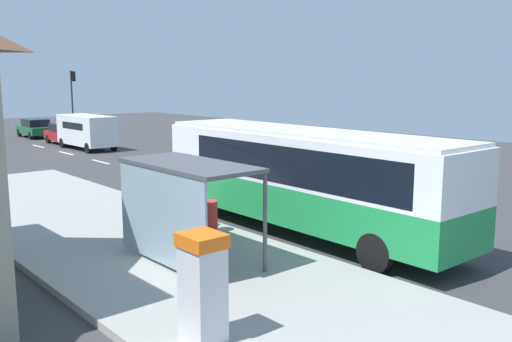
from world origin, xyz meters
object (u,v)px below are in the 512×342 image
at_px(recycling_bin_blue, 171,205).
at_px(bus_shelter, 178,187).
at_px(bus, 302,174).
at_px(recycling_bin_yellow, 196,212).
at_px(recycling_bin_red, 209,216).
at_px(sedan_far, 66,133).
at_px(traffic_light_near_side, 73,93).
at_px(recycling_bin_green, 183,208).
at_px(ticket_machine, 203,286).
at_px(white_van, 87,130).
at_px(sedan_near, 35,128).

distance_m(recycling_bin_blue, bus_shelter, 4.70).
bearing_deg(bus, recycling_bin_yellow, 139.26).
bearing_deg(recycling_bin_blue, bus_shelter, -119.61).
xyz_separation_m(recycling_bin_red, bus_shelter, (-2.21, -1.79, 1.44)).
relative_size(bus, recycling_bin_blue, 11.63).
xyz_separation_m(sedan_far, traffic_light_near_side, (3.19, 5.97, 2.81)).
distance_m(recycling_bin_green, recycling_bin_blue, 0.70).
height_order(ticket_machine, bus_shelter, bus_shelter).
height_order(ticket_machine, recycling_bin_green, ticket_machine).
distance_m(white_van, ticket_machine, 30.32).
distance_m(sedan_far, bus_shelter, 29.76).
bearing_deg(white_van, recycling_bin_green, -106.67).
relative_size(recycling_bin_red, recycling_bin_green, 1.00).
bearing_deg(recycling_bin_yellow, sedan_far, 75.93).
relative_size(sedan_far, recycling_bin_red, 4.68).
bearing_deg(ticket_machine, recycling_bin_green, 58.92).
relative_size(white_van, sedan_far, 1.18).
xyz_separation_m(bus, traffic_light_near_side, (7.21, 34.05, 1.76)).
bearing_deg(recycling_bin_blue, recycling_bin_green, -90.00).
xyz_separation_m(recycling_bin_green, traffic_light_near_side, (9.69, 31.21, 2.95)).
bearing_deg(bus, recycling_bin_red, 149.88).
relative_size(recycling_bin_red, traffic_light_near_side, 0.17).
distance_m(sedan_near, bus_shelter, 35.85).
bearing_deg(bus, ticket_machine, -148.13).
height_order(sedan_near, recycling_bin_yellow, sedan_near).
relative_size(sedan_far, bus_shelter, 1.11).
bearing_deg(recycling_bin_blue, recycling_bin_yellow, -90.00).
height_order(white_van, traffic_light_near_side, traffic_light_near_side).
relative_size(sedan_near, recycling_bin_red, 4.70).
relative_size(ticket_machine, bus_shelter, 0.48).
relative_size(bus, ticket_machine, 5.70).
bearing_deg(white_van, sedan_near, 89.45).
distance_m(ticket_machine, traffic_light_near_side, 40.76).
relative_size(recycling_bin_green, recycling_bin_blue, 1.00).
bearing_deg(bus_shelter, ticket_machine, -117.80).
bearing_deg(recycling_bin_red, white_van, 74.30).
height_order(ticket_machine, traffic_light_near_side, traffic_light_near_side).
bearing_deg(white_van, recycling_bin_blue, -107.20).
bearing_deg(recycling_bin_green, sedan_far, 75.55).
bearing_deg(sedan_far, traffic_light_near_side, 61.87).
relative_size(bus, recycling_bin_yellow, 11.63).
relative_size(traffic_light_near_side, bus_shelter, 1.36).
xyz_separation_m(recycling_bin_blue, bus_shelter, (-2.21, -3.89, 1.44)).
bearing_deg(recycling_bin_green, bus_shelter, -124.72).
height_order(bus, recycling_bin_yellow, bus).
bearing_deg(ticket_machine, sedan_near, 74.46).
xyz_separation_m(white_van, bus_shelter, (-8.61, -24.57, 0.75)).
relative_size(white_van, recycling_bin_yellow, 5.51).
bearing_deg(sedan_near, white_van, -90.55).
relative_size(sedan_far, recycling_bin_yellow, 4.68).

